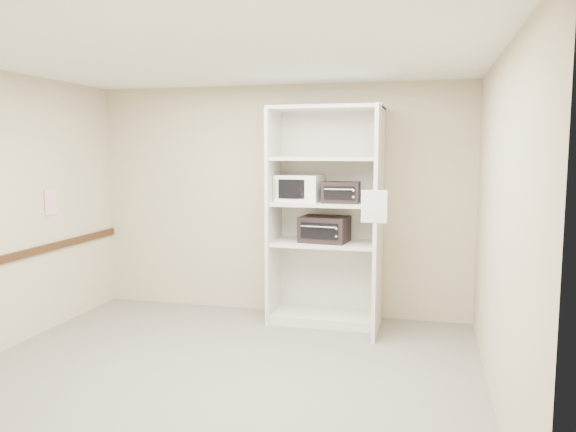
% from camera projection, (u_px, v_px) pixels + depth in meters
% --- Properties ---
extents(floor, '(4.50, 4.00, 0.01)m').
position_uv_depth(floor, '(221.00, 373.00, 4.91)').
color(floor, '#6B655D').
rests_on(floor, ground).
extents(ceiling, '(4.50, 4.00, 0.01)m').
position_uv_depth(ceiling, '(216.00, 57.00, 4.59)').
color(ceiling, white).
extents(wall_back, '(4.50, 0.02, 2.70)m').
position_uv_depth(wall_back, '(279.00, 200.00, 6.68)').
color(wall_back, '#C2B290').
rests_on(wall_back, ground).
extents(wall_front, '(4.50, 0.02, 2.70)m').
position_uv_depth(wall_front, '(75.00, 269.00, 2.82)').
color(wall_front, '#C2B290').
rests_on(wall_front, ground).
extents(wall_right, '(0.02, 4.00, 2.70)m').
position_uv_depth(wall_right, '(500.00, 230.00, 4.21)').
color(wall_right, '#C2B290').
rests_on(wall_right, ground).
extents(shelving_unit, '(1.24, 0.92, 2.42)m').
position_uv_depth(shelving_unit, '(330.00, 223.00, 6.26)').
color(shelving_unit, beige).
rests_on(shelving_unit, floor).
extents(microwave, '(0.52, 0.42, 0.29)m').
position_uv_depth(microwave, '(299.00, 188.00, 6.32)').
color(microwave, white).
rests_on(microwave, shelving_unit).
extents(toaster_oven_upper, '(0.41, 0.31, 0.23)m').
position_uv_depth(toaster_oven_upper, '(341.00, 192.00, 6.12)').
color(toaster_oven_upper, black).
rests_on(toaster_oven_upper, shelving_unit).
extents(toaster_oven_lower, '(0.56, 0.45, 0.29)m').
position_uv_depth(toaster_oven_lower, '(325.00, 229.00, 6.28)').
color(toaster_oven_lower, black).
rests_on(toaster_oven_lower, shelving_unit).
extents(paper_sign, '(0.25, 0.01, 0.32)m').
position_uv_depth(paper_sign, '(374.00, 207.00, 5.49)').
color(paper_sign, white).
rests_on(paper_sign, shelving_unit).
extents(wall_poster, '(0.01, 0.20, 0.27)m').
position_uv_depth(wall_poster, '(51.00, 202.00, 6.06)').
color(wall_poster, white).
rests_on(wall_poster, wall_left).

